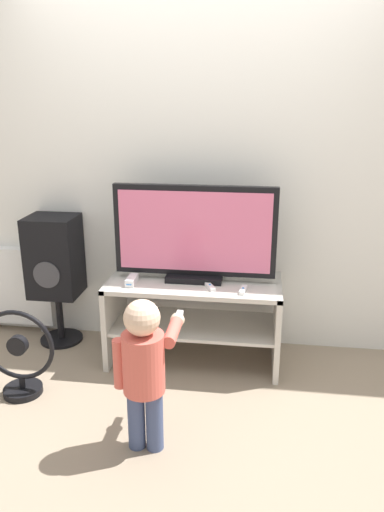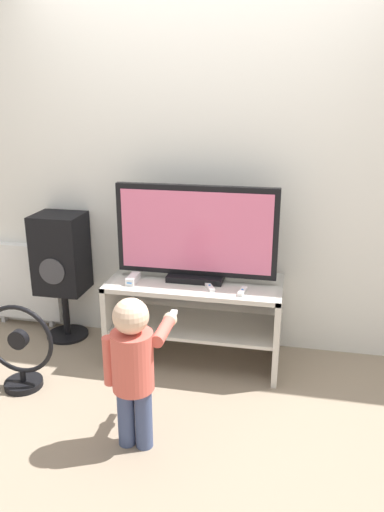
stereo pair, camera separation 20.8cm
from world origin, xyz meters
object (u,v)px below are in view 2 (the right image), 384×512
Objects in this scene: speaker_tower at (61,257)px; radiator at (24,282)px; television at (196,235)px; remote_primary at (242,291)px; child at (134,361)px; game_console at (133,279)px; remote_secondary at (210,287)px; floor_fan at (20,351)px.

speaker_tower is 0.50m from radiator.
remote_primary is (0.33, -0.17, -0.30)m from television.
game_console is at bearing 108.26° from child.
remote_secondary is 0.20× the size of radiator.
remote_primary is 1.81m from radiator.
speaker_tower reaches higher than floor_fan.
child is at bearing -120.05° from remote_primary.
remote_primary is at bearing -13.25° from radiator.
television is at bearing 30.52° from floor_fan.
television is 1.31m from floor_fan.
child is (-0.12, -0.95, -0.40)m from television.
speaker_tower is at bearing 167.53° from remote_secondary.
game_console is at bearing -20.05° from radiator.
remote_secondary is (-0.21, 0.03, 0.00)m from remote_primary.
game_console is 0.28× the size of floor_fan.
floor_fan is at bearing -62.39° from radiator.
child is 1.49× the size of floor_fan.
floor_fan is (-0.99, -0.58, -0.64)m from television.
remote_primary is 0.14× the size of speaker_tower.
speaker_tower is at bearing 158.68° from game_console.
remote_primary is 0.20× the size of radiator.
floor_fan is 0.94m from radiator.
remote_primary is 0.16× the size of child.
television is 1.89× the size of floor_fan.
child reaches higher than radiator.
television is at bearing 18.12° from game_console.
game_console is 0.17× the size of speaker_tower.
game_console is (-0.39, -0.13, -0.29)m from television.
child is 1.25× the size of radiator.
remote_secondary is 0.24× the size of floor_fan.
remote_primary reaches higher than floor_fan.
game_console is at bearing 177.08° from remote_primary.
floor_fan is at bearing -162.43° from remote_primary.
floor_fan is (0.03, -0.70, -0.38)m from speaker_tower.
child is at bearing -42.61° from radiator.
speaker_tower is (-1.13, 0.25, 0.04)m from remote_secondary.
floor_fan is (-0.86, 0.36, -0.24)m from child.
remote_secondary is at bearing -49.60° from television.
game_console is 1.18× the size of remote_primary.
radiator is (-1.03, 0.37, -0.24)m from game_console.
game_console is 0.67m from speaker_tower.
child is at bearing -71.74° from game_console.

